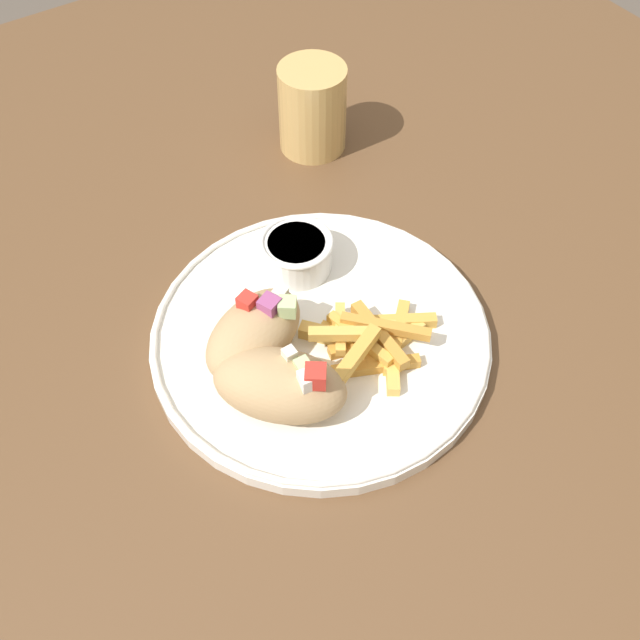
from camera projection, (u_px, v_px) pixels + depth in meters
name	position (u px, v px, depth m)	size (l,w,h in m)	color
ground_plane	(315.00, 584.00, 1.27)	(10.00, 10.00, 0.00)	brown
table	(312.00, 368.00, 0.76)	(1.38, 1.38, 0.71)	brown
plate	(320.00, 336.00, 0.70)	(0.32, 0.32, 0.02)	white
pita_sandwich_near	(280.00, 385.00, 0.63)	(0.13, 0.13, 0.06)	tan
pita_sandwich_far	(255.00, 334.00, 0.66)	(0.12, 0.10, 0.06)	tan
fries_pile	(370.00, 341.00, 0.67)	(0.14, 0.11, 0.04)	gold
sauce_ramekin	(297.00, 252.00, 0.73)	(0.07, 0.07, 0.04)	white
water_glass	(312.00, 112.00, 0.85)	(0.08, 0.08, 0.10)	tan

